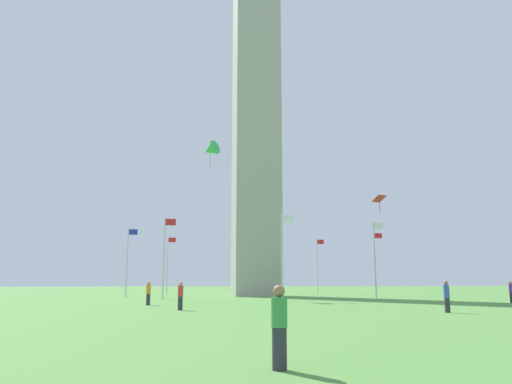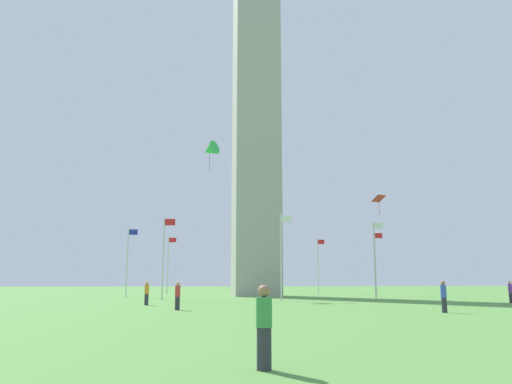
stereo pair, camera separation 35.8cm
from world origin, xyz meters
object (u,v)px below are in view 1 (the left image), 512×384
object	(u,v)px
flagpole_se	(168,262)
kite_red_diamond	(379,199)
obelisk_monument	(256,97)
flagpole_ne	(318,263)
flagpole_e	(241,264)
kite_green_delta	(210,150)
person_red_shirt	(180,296)
flagpole_s	(128,259)
flagpole_n	(376,260)
person_orange_shirt	(148,293)
flagpole_w	(283,252)
person_green_shirt	(279,327)
person_blue_shirt	(447,297)
person_purple_shirt	(511,292)
flagpole_sw	(165,254)
flagpole_nw	(375,256)

from	to	relation	value
flagpole_se	kite_red_diamond	world-z (taller)	kite_red_diamond
obelisk_monument	flagpole_ne	distance (m)	25.74
flagpole_e	kite_green_delta	distance (m)	26.33
person_red_shirt	flagpole_s	bearing A→B (deg)	48.26
flagpole_n	person_orange_shirt	distance (m)	34.87
flagpole_e	flagpole_w	size ratio (longest dim) A/B	1.00
flagpole_n	flagpole_ne	xyz separation A→B (m)	(-4.45, 10.73, 0.00)
flagpole_e	person_green_shirt	xyz separation A→B (m)	(-7.57, -65.38, -3.53)
person_red_shirt	obelisk_monument	bearing A→B (deg)	19.14
flagpole_s	person_green_shirt	bearing A→B (deg)	-81.38
flagpole_n	person_blue_shirt	size ratio (longest dim) A/B	4.52
person_red_shirt	flagpole_w	bearing A→B (deg)	2.90
obelisk_monument	flagpole_e	world-z (taller)	obelisk_monument
kite_red_diamond	obelisk_monument	bearing A→B (deg)	127.08
obelisk_monument	person_blue_shirt	xyz separation A→B (m)	(5.37, -33.80, -24.22)
person_green_shirt	person_blue_shirt	size ratio (longest dim) A/B	0.93
person_orange_shirt	person_purple_shirt	bearing A→B (deg)	-66.44
flagpole_n	person_blue_shirt	distance (m)	35.38
person_orange_shirt	person_purple_shirt	xyz separation A→B (m)	(28.61, -0.86, -0.00)
flagpole_w	person_blue_shirt	world-z (taller)	flagpole_w
flagpole_n	kite_green_delta	xyz separation A→B (m)	(-21.48, -7.70, 11.41)
flagpole_s	person_blue_shirt	size ratio (longest dim) A/B	4.52
flagpole_se	kite_green_delta	world-z (taller)	kite_green_delta
flagpole_n	person_red_shirt	xyz separation A→B (m)	(-24.47, -29.01, -3.49)
person_orange_shirt	flagpole_sw	bearing A→B (deg)	21.20
obelisk_monument	flagpole_n	distance (m)	25.75
person_purple_shirt	kite_green_delta	distance (m)	31.64
person_purple_shirt	kite_green_delta	world-z (taller)	kite_green_delta
flagpole_w	person_red_shirt	size ratio (longest dim) A/B	4.64
flagpole_n	flagpole_e	bearing A→B (deg)	135.00
flagpole_n	person_green_shirt	xyz separation A→B (m)	(-22.75, -50.20, -3.53)
flagpole_w	person_blue_shirt	bearing A→B (deg)	-74.08
flagpole_sw	flagpole_nw	size ratio (longest dim) A/B	1.00
obelisk_monument	flagpole_e	xyz separation A→B (m)	(0.06, 15.18, -20.76)
flagpole_w	person_orange_shirt	distance (m)	13.92
flagpole_s	kite_green_delta	xyz separation A→B (m)	(8.87, -7.70, 11.41)
flagpole_e	flagpole_se	bearing A→B (deg)	-157.50
flagpole_se	flagpole_w	distance (m)	28.04
flagpole_nw	person_orange_shirt	world-z (taller)	flagpole_nw
person_orange_shirt	person_red_shirt	world-z (taller)	person_orange_shirt
flagpole_w	person_green_shirt	world-z (taller)	flagpole_w
flagpole_s	flagpole_e	bearing A→B (deg)	45.00
flagpole_sw	kite_green_delta	bearing A→B (deg)	34.37
flagpole_ne	person_blue_shirt	world-z (taller)	flagpole_ne
flagpole_ne	flagpole_w	world-z (taller)	same
flagpole_sw	kite_green_delta	world-z (taller)	kite_green_delta
person_green_shirt	person_orange_shirt	bearing A→B (deg)	40.66
flagpole_sw	person_blue_shirt	world-z (taller)	flagpole_sw
flagpole_sw	kite_red_diamond	xyz separation A→B (m)	(20.96, -2.88, 5.45)
flagpole_e	flagpole_nw	size ratio (longest dim) A/B	1.00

